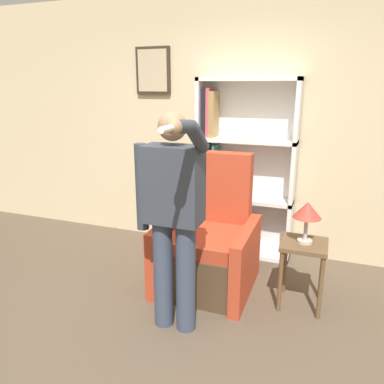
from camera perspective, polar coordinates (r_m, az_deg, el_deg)
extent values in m
plane|color=brown|center=(2.92, -5.98, -23.01)|extent=(14.00, 14.00, 0.00)
cube|color=beige|center=(4.21, 5.86, 9.95)|extent=(8.00, 0.06, 2.80)
cube|color=#33281E|center=(4.45, -5.94, 17.92)|extent=(0.41, 0.04, 0.51)
cube|color=tan|center=(4.43, -6.07, 17.92)|extent=(0.35, 0.01, 0.45)
cube|color=white|center=(4.18, 1.31, 3.86)|extent=(0.04, 0.28, 1.92)
cube|color=white|center=(3.98, 15.19, 2.68)|extent=(0.04, 0.28, 1.92)
cube|color=white|center=(4.18, 8.48, 3.68)|extent=(1.05, 0.01, 1.92)
cube|color=white|center=(4.35, 7.60, -8.82)|extent=(1.05, 0.28, 0.04)
cube|color=white|center=(4.13, 7.91, -1.01)|extent=(1.05, 0.28, 0.04)
cube|color=white|center=(4.00, 8.26, 7.78)|extent=(1.05, 0.28, 0.04)
cube|color=white|center=(3.96, 8.63, 16.67)|extent=(1.05, 0.28, 0.04)
cube|color=#5B99A8|center=(4.36, 1.94, -4.87)|extent=(0.05, 0.18, 0.49)
cube|color=#BC4C56|center=(4.36, 2.58, -5.63)|extent=(0.03, 0.19, 0.38)
cube|color=black|center=(4.35, 3.10, -5.72)|extent=(0.03, 0.16, 0.38)
cube|color=red|center=(4.32, 3.62, -5.02)|extent=(0.04, 0.16, 0.50)
cube|color=#337070|center=(4.17, 2.06, 3.63)|extent=(0.06, 0.23, 0.57)
cube|color=red|center=(4.17, 2.93, 2.57)|extent=(0.06, 0.20, 0.43)
cube|color=#337070|center=(4.14, 3.61, 3.38)|extent=(0.03, 0.23, 0.55)
cube|color=black|center=(4.09, 2.09, 11.95)|extent=(0.05, 0.17, 0.51)
cube|color=#BC4C56|center=(4.07, 2.71, 11.98)|extent=(0.04, 0.19, 0.51)
cube|color=#9E7A47|center=(4.06, 3.36, 11.73)|extent=(0.05, 0.22, 0.48)
cube|color=#4C3823|center=(3.56, 2.20, -11.12)|extent=(0.64, 0.79, 0.43)
cube|color=#B23D23|center=(3.40, 2.04, -7.28)|extent=(0.60, 0.67, 0.12)
cube|color=#B23D23|center=(3.68, 4.00, -1.70)|extent=(0.64, 0.16, 1.01)
cube|color=#B23D23|center=(3.63, -3.40, -8.81)|extent=(0.10, 0.87, 0.63)
cube|color=#B23D23|center=(3.43, 8.20, -10.53)|extent=(0.10, 0.87, 0.63)
cylinder|color=#384256|center=(2.96, -4.40, -12.26)|extent=(0.15, 0.15, 0.87)
cylinder|color=#384256|center=(2.89, -0.95, -12.90)|extent=(0.15, 0.15, 0.87)
cube|color=#333842|center=(2.66, -2.89, 1.13)|extent=(0.41, 0.24, 0.56)
sphere|color=#997051|center=(2.58, -3.02, 9.97)|extent=(0.20, 0.20, 0.20)
cylinder|color=#333842|center=(2.77, -7.68, 0.71)|extent=(0.09, 0.09, 0.65)
cylinder|color=#333842|center=(2.40, 0.80, 8.33)|extent=(0.09, 0.28, 0.23)
cylinder|color=#333842|center=(2.17, -1.38, 9.93)|extent=(0.08, 0.27, 0.10)
sphere|color=#997051|center=(2.05, -2.74, 9.88)|extent=(0.09, 0.09, 0.09)
cylinder|color=white|center=(1.96, -3.83, 9.60)|extent=(0.04, 0.15, 0.04)
cube|color=brown|center=(3.27, 16.75, -7.67)|extent=(0.37, 0.37, 0.04)
cylinder|color=brown|center=(3.26, 13.28, -13.13)|extent=(0.04, 0.04, 0.54)
cylinder|color=brown|center=(3.25, 19.00, -13.72)|extent=(0.04, 0.04, 0.54)
cylinder|color=brown|center=(3.54, 13.96, -10.72)|extent=(0.04, 0.04, 0.54)
cylinder|color=brown|center=(3.53, 19.18, -11.25)|extent=(0.04, 0.04, 0.54)
cylinder|color=#B7B2A8|center=(3.26, 16.79, -7.18)|extent=(0.12, 0.12, 0.02)
cylinder|color=#B7B2A8|center=(3.22, 16.95, -5.38)|extent=(0.03, 0.03, 0.19)
cone|color=#B2382D|center=(3.16, 17.18, -2.62)|extent=(0.23, 0.23, 0.13)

